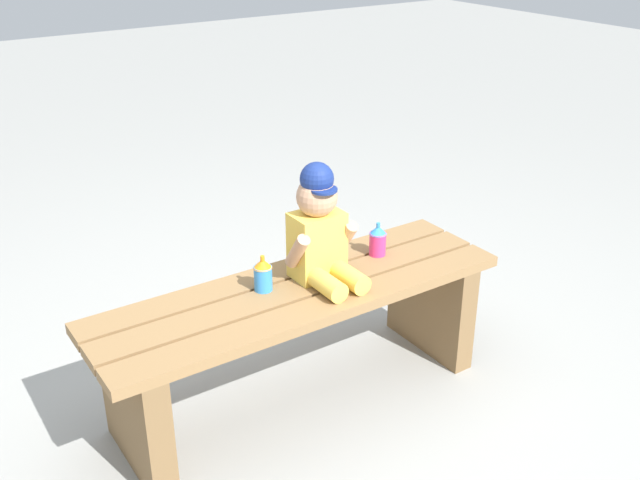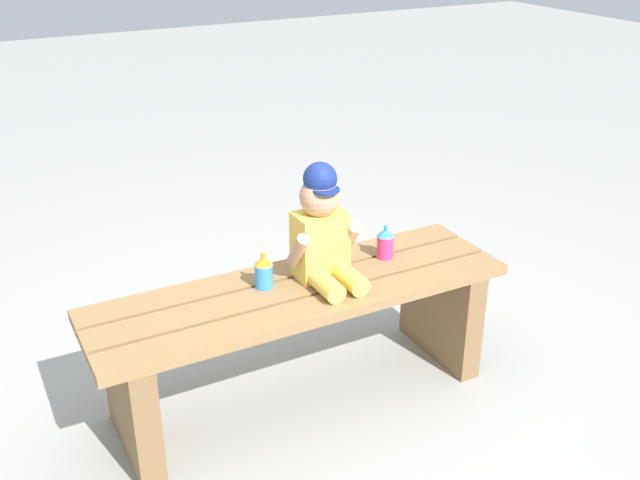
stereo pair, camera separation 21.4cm
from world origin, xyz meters
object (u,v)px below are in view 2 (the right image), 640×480
Objects in this scene: sippy_cup_right at (385,242)px; park_bench at (301,324)px; child_figure at (323,230)px; sippy_cup_left at (264,271)px.

park_bench is at bearing -171.88° from sippy_cup_right.
park_bench is 0.34m from child_figure.
sippy_cup_left and sippy_cup_right have the same top height.
sippy_cup_right is at bearing 6.54° from child_figure.
sippy_cup_left is (-0.20, 0.03, -0.12)m from child_figure.
child_figure is at bearing 12.50° from park_bench.
sippy_cup_right is (0.47, 0.00, 0.00)m from sippy_cup_left.
park_bench is 0.24m from sippy_cup_left.
sippy_cup_left is (-0.11, 0.05, 0.21)m from park_bench.
sippy_cup_right is at bearing 8.12° from park_bench.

